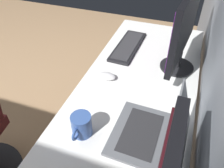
# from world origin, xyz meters

# --- Properties ---
(desk) EXTENTS (2.12, 0.63, 0.73)m
(desk) POSITION_xyz_m (0.14, 1.60, 0.66)
(desk) COLOR white
(desk) RESTS_ON ground
(monitor_primary) EXTENTS (0.57, 0.20, 0.46)m
(monitor_primary) POSITION_xyz_m (-0.38, 1.78, 1.00)
(monitor_primary) COLOR black
(monitor_primary) RESTS_ON desk
(laptop_leftmost) EXTENTS (0.33, 0.32, 0.23)m
(laptop_leftmost) POSITION_xyz_m (0.18, 1.76, 0.78)
(laptop_leftmost) COLOR #595B60
(laptop_leftmost) RESTS_ON desk
(keyboard_main) EXTENTS (0.42, 0.15, 0.02)m
(keyboard_main) POSITION_xyz_m (-0.51, 1.44, 0.74)
(keyboard_main) COLOR black
(keyboard_main) RESTS_ON desk
(mouse_main) EXTENTS (0.06, 0.10, 0.03)m
(mouse_main) POSITION_xyz_m (-0.14, 1.42, 0.75)
(mouse_main) COLOR silver
(mouse_main) RESTS_ON desk
(coffee_mug) EXTENTS (0.13, 0.09, 0.10)m
(coffee_mug) POSITION_xyz_m (0.25, 1.45, 0.78)
(coffee_mug) COLOR #335193
(coffee_mug) RESTS_ON desk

